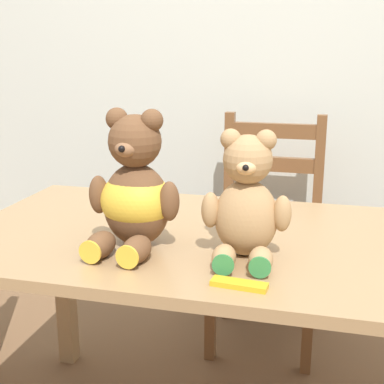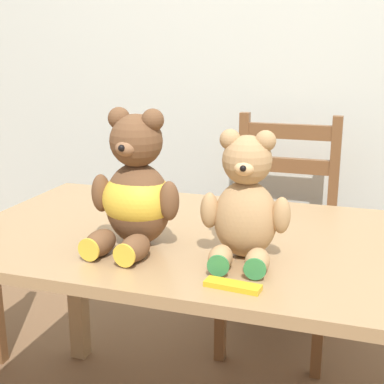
{
  "view_description": "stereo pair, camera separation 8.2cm",
  "coord_description": "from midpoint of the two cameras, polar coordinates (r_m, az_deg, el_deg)",
  "views": [
    {
      "loc": [
        0.21,
        -0.97,
        1.2
      ],
      "look_at": [
        -0.11,
        0.28,
        0.86
      ],
      "focal_mm": 50.0,
      "sensor_mm": 36.0,
      "label": 1
    },
    {
      "loc": [
        0.29,
        -0.94,
        1.2
      ],
      "look_at": [
        -0.11,
        0.28,
        0.86
      ],
      "focal_mm": 50.0,
      "sensor_mm": 36.0,
      "label": 2
    }
  ],
  "objects": [
    {
      "name": "teddy_bear_left",
      "position": [
        1.37,
        -7.82,
        -0.11
      ],
      "size": [
        0.25,
        0.26,
        0.36
      ],
      "rotation": [
        0.0,
        0.0,
        3.07
      ],
      "color": "brown",
      "rests_on": "dining_table"
    },
    {
      "name": "dining_table",
      "position": [
        1.49,
        3.7,
        -8.05
      ],
      "size": [
        1.57,
        0.79,
        0.71
      ],
      "color": "#9E7A51",
      "rests_on": "ground_plane"
    },
    {
      "name": "wall_back",
      "position": [
        2.42,
        8.94,
        17.17
      ],
      "size": [
        8.0,
        0.04,
        2.6
      ],
      "primitive_type": "cube",
      "color": "silver",
      "rests_on": "ground_plane"
    },
    {
      "name": "chocolate_bar",
      "position": [
        1.17,
        3.04,
        -9.83
      ],
      "size": [
        0.13,
        0.05,
        0.01
      ],
      "primitive_type": "cube",
      "rotation": [
        0.0,
        0.0,
        -0.1
      ],
      "color": "gold",
      "rests_on": "dining_table"
    },
    {
      "name": "wooden_chair_behind",
      "position": [
        2.21,
        7.01,
        -4.31
      ],
      "size": [
        0.42,
        0.39,
        0.95
      ],
      "rotation": [
        0.0,
        0.0,
        3.14
      ],
      "color": "brown",
      "rests_on": "ground_plane"
    },
    {
      "name": "teddy_bear_right",
      "position": [
        1.29,
        4.01,
        -1.26
      ],
      "size": [
        0.22,
        0.23,
        0.32
      ],
      "rotation": [
        0.0,
        0.0,
        3.22
      ],
      "color": "tan",
      "rests_on": "dining_table"
    }
  ]
}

